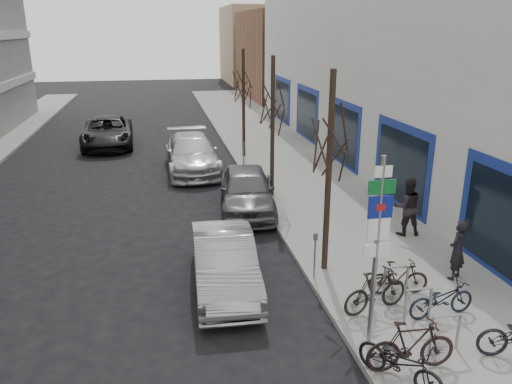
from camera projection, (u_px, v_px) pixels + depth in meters
name	position (u px, v px, depth m)	size (l,w,h in m)	color
ground	(256.00, 363.00, 10.05)	(120.00, 120.00, 0.00)	black
sidewalk_east	(317.00, 193.00, 20.17)	(5.00, 70.00, 0.15)	slate
commercial_building	(511.00, 57.00, 26.52)	(20.00, 32.00, 10.00)	#B7B7B2
brick_building_far	(308.00, 55.00, 48.47)	(12.00, 14.00, 8.00)	brown
tan_building_far	(277.00, 45.00, 62.39)	(13.00, 12.00, 9.00)	#937A5B
highway_sign_pole	(377.00, 243.00, 9.71)	(0.55, 0.10, 4.20)	gray
bike_rack	(418.00, 301.00, 11.10)	(0.66, 2.26, 0.83)	gray
tree_near	(331.00, 126.00, 12.51)	(1.80, 1.80, 5.50)	black
tree_mid	(273.00, 94.00, 18.57)	(1.80, 1.80, 5.50)	black
tree_far	(243.00, 78.00, 24.63)	(1.80, 1.80, 5.50)	black
meter_front	(315.00, 251.00, 12.96)	(0.10, 0.08, 1.27)	gray
meter_mid	(269.00, 188.00, 18.08)	(0.10, 0.08, 1.27)	gray
meter_back	(243.00, 153.00, 23.21)	(0.10, 0.08, 1.27)	gray
bike_near_left	(401.00, 359.00, 9.10)	(0.53, 1.77, 1.08)	black
bike_near_right	(411.00, 345.00, 9.49)	(0.54, 1.80, 1.09)	black
bike_mid_curb	(442.00, 296.00, 11.30)	(0.50, 1.66, 1.02)	black
bike_mid_inner	(376.00, 290.00, 11.49)	(0.52, 1.76, 1.07)	black
bike_far_inner	(398.00, 277.00, 12.26)	(0.45, 1.52, 0.92)	black
parked_car_front	(224.00, 262.00, 12.78)	(1.53, 4.40, 1.45)	#949499
parked_car_mid	(247.00, 190.00, 18.19)	(1.92, 4.78, 1.63)	#535358
parked_car_back	(192.00, 154.00, 23.41)	(2.34, 5.75, 1.67)	#B5B5BA
lane_car	(108.00, 132.00, 28.39)	(2.73, 5.91, 1.64)	black
pedestrian_near	(457.00, 250.00, 12.93)	(0.59, 0.39, 1.63)	black
pedestrian_far	(407.00, 206.00, 15.70)	(0.70, 0.48, 1.90)	black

